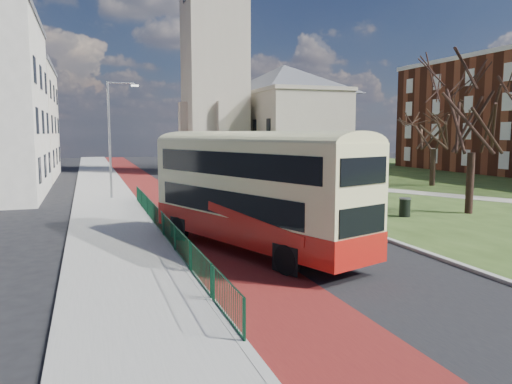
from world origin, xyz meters
name	(u,v)px	position (x,y,z in m)	size (l,w,h in m)	color
ground	(255,253)	(0.00, 0.00, 0.00)	(160.00, 160.00, 0.00)	black
road_carriageway	(191,193)	(1.50, 20.00, 0.01)	(9.00, 120.00, 0.01)	black
bus_lane	(156,194)	(-1.20, 20.00, 0.01)	(3.40, 120.00, 0.01)	#591414
pavement_west	(103,195)	(-5.00, 20.00, 0.06)	(4.00, 120.00, 0.12)	gray
kerb_west	(131,194)	(-3.00, 20.00, 0.07)	(0.25, 120.00, 0.13)	#999993
kerb_east	(240,187)	(6.10, 22.00, 0.07)	(0.25, 80.00, 0.13)	#999993
grass_green	(436,181)	(26.00, 22.00, 0.02)	(40.00, 80.00, 0.04)	#2D4518
footpath	(478,198)	(20.00, 10.00, 0.06)	(2.20, 36.00, 0.03)	#9E998C
pedestrian_railing	(163,225)	(-2.95, 4.00, 0.55)	(0.07, 24.00, 1.12)	#0C3822
gothic_church	(253,59)	(12.56, 38.00, 13.13)	(16.38, 18.00, 40.00)	gray
street_block_far	(1,121)	(-14.00, 38.00, 5.76)	(10.30, 16.30, 11.50)	beige
streetlamp	(112,133)	(-4.35, 18.00, 4.59)	(2.13, 0.18, 8.00)	gray
bus	(253,187)	(-0.02, 0.24, 2.57)	(6.04, 10.96, 4.50)	#A5150F
winter_tree_near	(474,104)	(14.59, 4.90, 6.23)	(7.05, 7.05, 8.94)	black
winter_tree_far	(435,120)	(22.42, 18.07, 5.73)	(5.70, 5.70, 8.23)	#312118
litter_bin	(405,207)	(10.43, 5.12, 0.56)	(0.71, 0.71, 1.03)	black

